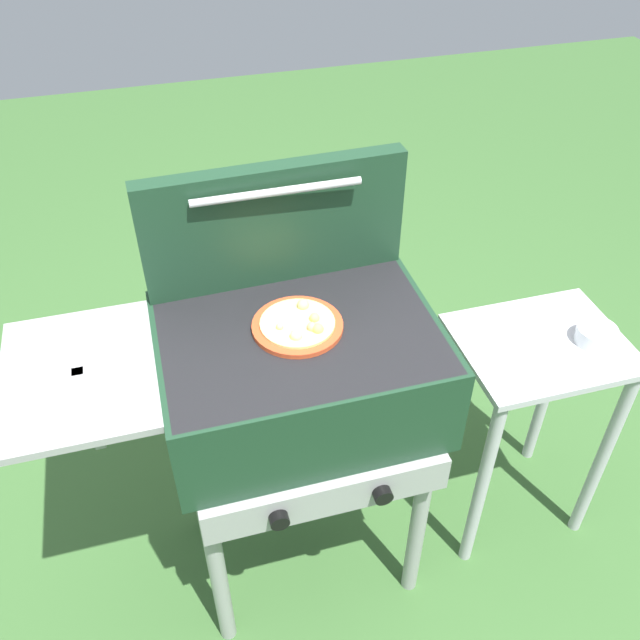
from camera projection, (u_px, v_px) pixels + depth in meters
name	position (u px, v px, depth m)	size (l,w,h in m)	color
ground_plane	(304.00, 550.00, 2.10)	(8.00, 8.00, 0.00)	#38602D
grill	(295.00, 379.00, 1.61)	(0.96, 0.53, 0.90)	#193823
grill_lid_open	(275.00, 224.00, 1.58)	(0.63, 0.09, 0.30)	#193823
pizza_cheese	(299.00, 325.00, 1.52)	(0.21, 0.21, 0.04)	#C64723
prep_table	(528.00, 394.00, 1.91)	(0.44, 0.36, 0.71)	#B2B2B7
topping_bowl_near	(596.00, 335.00, 1.77)	(0.11, 0.11, 0.04)	silver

